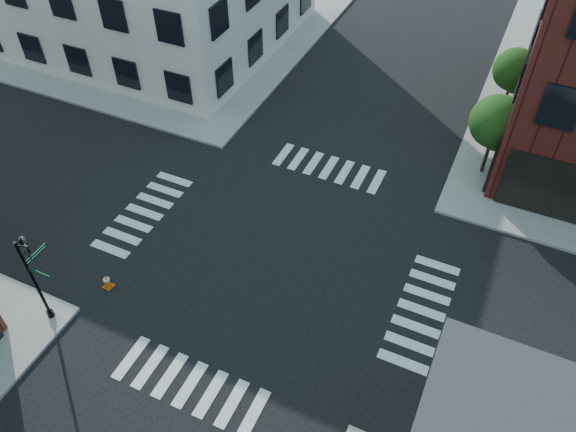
{
  "coord_description": "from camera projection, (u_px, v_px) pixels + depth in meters",
  "views": [
    {
      "loc": [
        7.76,
        -14.96,
        19.39
      ],
      "look_at": [
        0.62,
        0.45,
        2.5
      ],
      "focal_mm": 35.0,
      "sensor_mm": 36.0,
      "label": 1
    }
  ],
  "objects": [
    {
      "name": "signal_pole",
      "position": [
        34.0,
        272.0,
        21.31
      ],
      "size": [
        1.29,
        1.24,
        4.6
      ],
      "color": "black",
      "rests_on": "ground"
    },
    {
      "name": "ground",
      "position": [
        272.0,
        257.0,
        25.61
      ],
      "size": [
        120.0,
        120.0,
        0.0
      ],
      "primitive_type": "plane",
      "color": "black",
      "rests_on": "ground"
    },
    {
      "name": "tree_near",
      "position": [
        497.0,
        125.0,
        27.55
      ],
      "size": [
        2.69,
        2.69,
        4.49
      ],
      "color": "black",
      "rests_on": "ground"
    },
    {
      "name": "traffic_cone",
      "position": [
        107.0,
        281.0,
        24.17
      ],
      "size": [
        0.42,
        0.42,
        0.72
      ],
      "rotation": [
        0.0,
        0.0,
        -0.08
      ],
      "color": "#EB600A",
      "rests_on": "ground"
    },
    {
      "name": "tree_far",
      "position": [
        515.0,
        72.0,
        31.61
      ],
      "size": [
        2.43,
        2.43,
        4.07
      ],
      "color": "black",
      "rests_on": "ground"
    }
  ]
}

